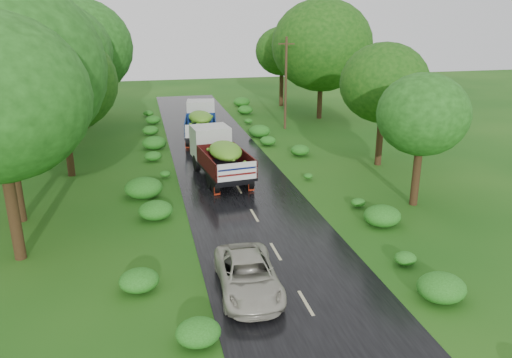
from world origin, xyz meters
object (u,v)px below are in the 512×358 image
object	(u,v)px
truck_near	(219,153)
utility_pole	(286,83)
truck_far	(201,120)
car	(248,275)

from	to	relation	value
truck_near	utility_pole	world-z (taller)	utility_pole
truck_near	utility_pole	xyz separation A→B (m)	(7.56, 11.71, 2.37)
truck_far	utility_pole	world-z (taller)	utility_pole
truck_far	utility_pole	size ratio (longest dim) A/B	0.87
car	utility_pole	size ratio (longest dim) A/B	0.59
truck_near	truck_far	bearing A→B (deg)	82.64
truck_near	truck_far	world-z (taller)	truck_near
truck_far	car	bearing A→B (deg)	-85.14
truck_far	utility_pole	distance (m)	8.02
car	utility_pole	world-z (taller)	utility_pole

